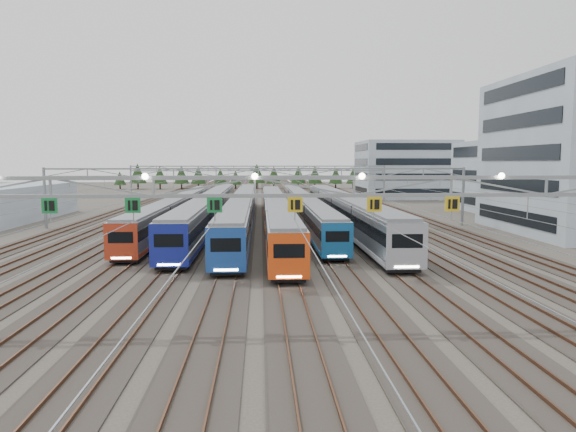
{
  "coord_description": "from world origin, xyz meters",
  "views": [
    {
      "loc": [
        0.33,
        -28.75,
        8.67
      ],
      "look_at": [
        2.94,
        20.39,
        3.5
      ],
      "focal_mm": 32.0,
      "sensor_mm": 36.0,
      "label": 1
    }
  ],
  "objects_px": {
    "train_c": "(242,209)",
    "west_shed": "(8,203)",
    "train_e": "(304,206)",
    "gantry_mid": "(258,179)",
    "train_a": "(180,208)",
    "train_f": "(343,210)",
    "train_b": "(211,208)",
    "gantry_near": "(254,191)",
    "depot_bldg_north": "(405,169)",
    "gantry_far": "(259,173)",
    "depot_bldg_mid": "(506,176)",
    "train_d": "(276,212)"
  },
  "relations": [
    {
      "from": "train_c",
      "to": "west_shed",
      "type": "height_order",
      "value": "west_shed"
    },
    {
      "from": "train_e",
      "to": "gantry_mid",
      "type": "distance_m",
      "value": 11.23
    },
    {
      "from": "train_c",
      "to": "train_e",
      "type": "height_order",
      "value": "train_c"
    },
    {
      "from": "train_a",
      "to": "train_f",
      "type": "height_order",
      "value": "train_f"
    },
    {
      "from": "train_a",
      "to": "train_b",
      "type": "height_order",
      "value": "train_b"
    },
    {
      "from": "gantry_near",
      "to": "depot_bldg_north",
      "type": "bearing_deg",
      "value": 69.52
    },
    {
      "from": "train_a",
      "to": "gantry_far",
      "type": "distance_m",
      "value": 41.67
    },
    {
      "from": "train_a",
      "to": "depot_bldg_north",
      "type": "xyz_separation_m",
      "value": [
        46.99,
        50.59,
        4.82
      ]
    },
    {
      "from": "train_c",
      "to": "gantry_mid",
      "type": "distance_m",
      "value": 5.49
    },
    {
      "from": "depot_bldg_mid",
      "to": "depot_bldg_north",
      "type": "height_order",
      "value": "depot_bldg_north"
    },
    {
      "from": "depot_bldg_north",
      "to": "train_e",
      "type": "bearing_deg",
      "value": -121.22
    },
    {
      "from": "train_c",
      "to": "gantry_near",
      "type": "distance_m",
      "value": 43.23
    },
    {
      "from": "train_c",
      "to": "depot_bldg_mid",
      "type": "bearing_deg",
      "value": 20.56
    },
    {
      "from": "train_e",
      "to": "west_shed",
      "type": "xyz_separation_m",
      "value": [
        -44.13,
        1.6,
        0.56
      ]
    },
    {
      "from": "train_d",
      "to": "train_e",
      "type": "relative_size",
      "value": 0.94
    },
    {
      "from": "depot_bldg_north",
      "to": "west_shed",
      "type": "height_order",
      "value": "depot_bldg_north"
    },
    {
      "from": "train_d",
      "to": "train_e",
      "type": "height_order",
      "value": "train_d"
    },
    {
      "from": "gantry_mid",
      "to": "train_a",
      "type": "bearing_deg",
      "value": 155.59
    },
    {
      "from": "train_b",
      "to": "train_d",
      "type": "xyz_separation_m",
      "value": [
        9.0,
        -6.39,
        -0.07
      ]
    },
    {
      "from": "train_d",
      "to": "depot_bldg_north",
      "type": "relative_size",
      "value": 2.92
    },
    {
      "from": "train_a",
      "to": "west_shed",
      "type": "height_order",
      "value": "west_shed"
    },
    {
      "from": "gantry_mid",
      "to": "depot_bldg_north",
      "type": "relative_size",
      "value": 2.56
    },
    {
      "from": "train_a",
      "to": "depot_bldg_mid",
      "type": "xyz_separation_m",
      "value": [
        54.98,
        14.92,
        4.09
      ]
    },
    {
      "from": "train_c",
      "to": "gantry_far",
      "type": "relative_size",
      "value": 1.22
    },
    {
      "from": "train_e",
      "to": "west_shed",
      "type": "height_order",
      "value": "west_shed"
    },
    {
      "from": "train_a",
      "to": "train_e",
      "type": "height_order",
      "value": "train_a"
    },
    {
      "from": "train_d",
      "to": "gantry_mid",
      "type": "xyz_separation_m",
      "value": [
        -2.25,
        2.06,
        4.22
      ]
    },
    {
      "from": "depot_bldg_north",
      "to": "gantry_far",
      "type": "bearing_deg",
      "value": -163.34
    },
    {
      "from": "depot_bldg_mid",
      "to": "train_d",
      "type": "bearing_deg",
      "value": -151.97
    },
    {
      "from": "train_f",
      "to": "gantry_far",
      "type": "height_order",
      "value": "gantry_far"
    },
    {
      "from": "train_a",
      "to": "depot_bldg_north",
      "type": "relative_size",
      "value": 2.86
    },
    {
      "from": "train_d",
      "to": "gantry_near",
      "type": "distance_m",
      "value": 38.44
    },
    {
      "from": "train_e",
      "to": "gantry_far",
      "type": "bearing_deg",
      "value": 100.3
    },
    {
      "from": "depot_bldg_mid",
      "to": "depot_bldg_north",
      "type": "bearing_deg",
      "value": 102.62
    },
    {
      "from": "train_a",
      "to": "train_e",
      "type": "xyz_separation_m",
      "value": [
        18.0,
        2.75,
        -0.03
      ]
    },
    {
      "from": "train_b",
      "to": "train_a",
      "type": "bearing_deg",
      "value": 170.19
    },
    {
      "from": "train_d",
      "to": "depot_bldg_mid",
      "type": "xyz_separation_m",
      "value": [
        41.48,
        22.09,
        4.0
      ]
    },
    {
      "from": "train_f",
      "to": "gantry_far",
      "type": "xyz_separation_m",
      "value": [
        -11.25,
        46.53,
        4.06
      ]
    },
    {
      "from": "gantry_far",
      "to": "west_shed",
      "type": "distance_m",
      "value": 51.72
    },
    {
      "from": "gantry_mid",
      "to": "train_f",
      "type": "bearing_deg",
      "value": -7.74
    },
    {
      "from": "train_d",
      "to": "train_f",
      "type": "xyz_separation_m",
      "value": [
        9.0,
        0.53,
        0.16
      ]
    },
    {
      "from": "train_b",
      "to": "gantry_near",
      "type": "height_order",
      "value": "gantry_near"
    },
    {
      "from": "train_d",
      "to": "gantry_mid",
      "type": "bearing_deg",
      "value": 137.49
    },
    {
      "from": "gantry_near",
      "to": "gantry_mid",
      "type": "bearing_deg",
      "value": 89.93
    },
    {
      "from": "train_f",
      "to": "gantry_near",
      "type": "distance_m",
      "value": 40.49
    },
    {
      "from": "train_c",
      "to": "train_d",
      "type": "bearing_deg",
      "value": -47.1
    },
    {
      "from": "train_d",
      "to": "depot_bldg_mid",
      "type": "relative_size",
      "value": 4.01
    },
    {
      "from": "depot_bldg_north",
      "to": "west_shed",
      "type": "relative_size",
      "value": 0.73
    },
    {
      "from": "train_a",
      "to": "train_c",
      "type": "xyz_separation_m",
      "value": [
        9.0,
        -2.33,
        0.14
      ]
    },
    {
      "from": "depot_bldg_north",
      "to": "train_f",
      "type": "bearing_deg",
      "value": -113.17
    }
  ]
}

